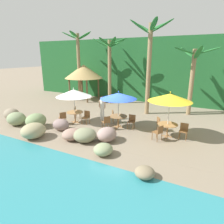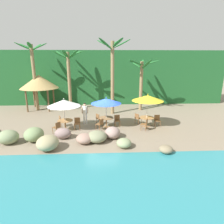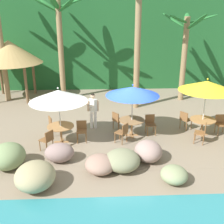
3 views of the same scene
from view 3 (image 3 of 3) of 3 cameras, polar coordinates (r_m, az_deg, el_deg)
The scene contains 24 objects.
ground_plane at distance 12.15m, azimuth 2.50°, elevation -5.30°, with size 120.00×120.00×0.00m, color gray.
terrace_deck at distance 12.15m, azimuth 2.50°, elevation -5.28°, with size 18.00×5.20×0.01m.
foliage_backdrop at distance 20.06m, azimuth 0.32°, elevation 13.90°, with size 28.00×2.40×6.00m.
rock_seawall at distance 9.86m, azimuth -12.64°, elevation -9.85°, with size 11.40×3.17×0.89m.
umbrella_white at distance 11.22m, azimuth -10.86°, elevation 3.27°, with size 2.33×2.33×2.38m.
dining_table_white at distance 11.71m, azimuth -10.41°, elevation -3.37°, with size 1.10×1.10×0.74m.
chair_white_seaward at distance 11.76m, azimuth -6.21°, elevation -3.55°, with size 0.43×0.44×0.87m.
chair_white_inland at distance 12.48m, azimuth -11.94°, elevation -2.45°, with size 0.56×0.56×0.87m.
chair_white_left at distance 11.15m, azimuth -12.99°, elevation -5.40°, with size 0.59×0.59×0.87m.
umbrella_blue at distance 11.70m, azimuth 4.22°, elevation 4.26°, with size 2.26×2.26×2.33m.
dining_table_blue at distance 12.16m, azimuth 4.05°, elevation -2.14°, with size 1.10×1.10×0.74m.
chair_blue_seaward at distance 12.47m, azimuth 7.80°, elevation -2.21°, with size 0.45×0.46×0.87m.
chair_blue_inland at distance 12.72m, azimuth 1.08°, elevation -1.55°, with size 0.59×0.59×0.87m.
chair_blue_left at distance 11.50m, azimuth 2.22°, elevation -4.03°, with size 0.60×0.59×0.87m.
umbrella_yellow at distance 12.31m, azimuth 18.77°, elevation 5.07°, with size 2.34×2.34×2.56m.
dining_table_yellow at distance 12.80m, azimuth 17.96°, elevation -1.95°, with size 1.10×1.10×0.74m.
chair_yellow_seaward at distance 13.24m, azimuth 21.22°, elevation -2.10°, with size 0.42×0.43×0.87m.
chair_yellow_inland at distance 13.20m, azimuth 14.64°, elevation -1.39°, with size 0.59×0.59×0.87m.
chair_yellow_left at distance 12.05m, azimuth 17.90°, elevation -3.88°, with size 0.57×0.56×0.87m.
palm_tree_second at distance 16.92m, azimuth -10.56°, elevation 15.96°, with size 3.08×3.14×5.91m.
palm_tree_third at distance 15.08m, azimuth 5.36°, elevation 16.84°, with size 3.08×3.09×6.78m.
palm_tree_fourth at distance 17.03m, azimuth 14.72°, elevation 13.34°, with size 3.08×3.20×5.06m.
palapa_hut at distance 17.87m, azimuth -20.20°, elevation 11.38°, with size 3.81×3.81×3.53m.
waiter_in_white at distance 12.77m, azimuth -3.89°, elevation 0.78°, with size 0.52×0.38×1.70m.
Camera 3 is at (-1.03, -10.90, 5.26)m, focal length 44.89 mm.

